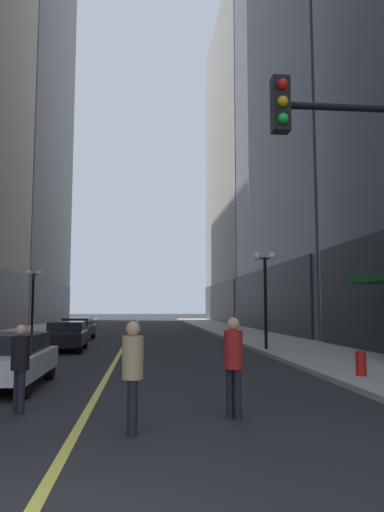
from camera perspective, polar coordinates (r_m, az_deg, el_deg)
The scene contains 16 objects.
ground_plane at distance 39.12m, azimuth -7.02°, elevation -8.76°, with size 200.00×200.00×0.00m, color #262628.
sidewalk_left at distance 40.20m, azimuth -18.98°, elevation -8.30°, with size 4.50×78.00×0.15m, color #ADA8A0.
sidewalk_right at distance 39.75m, azimuth 5.09°, elevation -8.63°, with size 4.50×78.00×0.15m, color #ADA8A0.
lane_centre_stripe at distance 39.11m, azimuth -7.02°, elevation -8.76°, with size 0.16×70.00×0.01m, color #E5D64C.
building_left_far at distance 71.78m, azimuth -21.30°, elevation 15.87°, with size 15.39×26.00×56.38m.
building_right_mid at distance 49.46m, azimuth 16.83°, elevation 26.43°, with size 14.35×24.00×56.64m.
building_right_far at distance 68.50m, azimuth 8.09°, elevation 10.02°, with size 12.44×26.00×41.55m.
car_white at distance 13.35m, azimuth -20.52°, elevation -11.01°, with size 1.81×4.06×1.32m.
car_black at distance 23.47m, azimuth -14.30°, elevation -8.83°, with size 1.89×4.11×1.32m.
car_green at distance 31.05m, azimuth -13.09°, elevation -8.09°, with size 1.95×4.15×1.32m.
pedestrian_in_red_jacket at distance 9.18m, azimuth 4.80°, elevation -11.72°, with size 0.48×0.48×1.81m.
pedestrian_in_tan_trench at distance 8.09m, azimuth -6.87°, elevation -12.68°, with size 0.39×0.39×1.77m.
pedestrian_in_black_coat at distance 10.13m, azimuth -19.22°, elevation -11.42°, with size 0.48×0.48×1.66m.
street_lamp_left_far at distance 34.72m, azimuth -17.84°, elevation -3.52°, with size 1.06×0.36×4.43m.
street_lamp_right_mid at distance 22.30m, azimuth 8.44°, elevation -2.58°, with size 1.06×0.36×4.43m.
fire_hydrant_right at distance 14.39m, azimuth 18.92°, elevation -11.94°, with size 0.28×0.28×0.80m, color red.
Camera 1 is at (1.09, -4.05, 2.00)m, focal length 34.66 mm.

